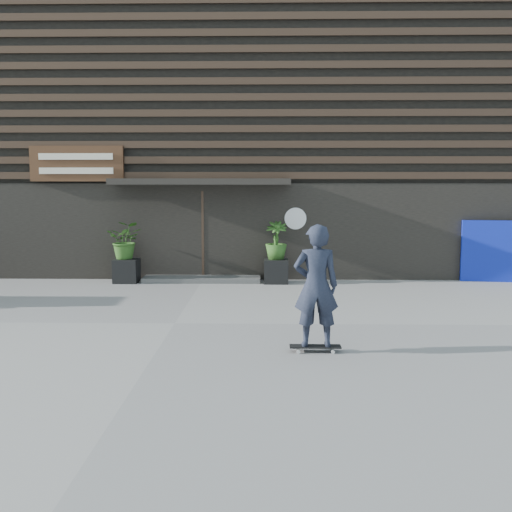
{
  "coord_description": "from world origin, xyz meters",
  "views": [
    {
      "loc": [
        1.7,
        -10.77,
        2.61
      ],
      "look_at": [
        1.46,
        1.11,
        1.1
      ],
      "focal_mm": 42.59,
      "sensor_mm": 36.0,
      "label": 1
    }
  ],
  "objects_px": {
    "planter_pot_left": "(127,271)",
    "blue_tarp": "(495,251)",
    "skateboarder": "(316,286)",
    "planter_pot_right": "(276,271)"
  },
  "relations": [
    {
      "from": "planter_pot_left",
      "to": "blue_tarp",
      "type": "xyz_separation_m",
      "value": [
        9.39,
        0.3,
        0.48
      ]
    },
    {
      "from": "planter_pot_left",
      "to": "skateboarder",
      "type": "height_order",
      "value": "skateboarder"
    },
    {
      "from": "skateboarder",
      "to": "planter_pot_left",
      "type": "bearing_deg",
      "value": 124.93
    },
    {
      "from": "planter_pot_right",
      "to": "skateboarder",
      "type": "xyz_separation_m",
      "value": [
        0.52,
        -6.19,
        0.72
      ]
    },
    {
      "from": "planter_pot_left",
      "to": "blue_tarp",
      "type": "relative_size",
      "value": 0.36
    },
    {
      "from": "planter_pot_left",
      "to": "blue_tarp",
      "type": "bearing_deg",
      "value": 1.83
    },
    {
      "from": "blue_tarp",
      "to": "skateboarder",
      "type": "height_order",
      "value": "skateboarder"
    },
    {
      "from": "planter_pot_right",
      "to": "blue_tarp",
      "type": "distance_m",
      "value": 5.62
    },
    {
      "from": "planter_pot_right",
      "to": "skateboarder",
      "type": "distance_m",
      "value": 6.25
    },
    {
      "from": "planter_pot_left",
      "to": "blue_tarp",
      "type": "height_order",
      "value": "blue_tarp"
    }
  ]
}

